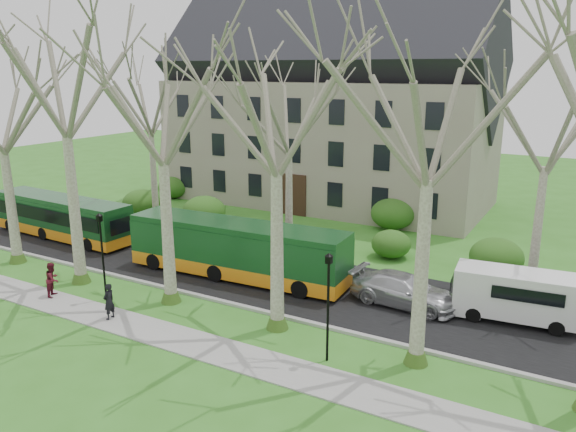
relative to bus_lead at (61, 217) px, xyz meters
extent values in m
plane|color=#347421|center=(16.47, -5.05, -1.47)|extent=(120.00, 120.00, 0.00)
cube|color=gray|center=(16.47, -7.55, -1.44)|extent=(70.00, 2.00, 0.06)
cube|color=black|center=(16.47, 0.45, -1.44)|extent=(80.00, 8.00, 0.06)
cube|color=#A5A39E|center=(16.47, -3.55, -1.40)|extent=(80.00, 0.25, 0.14)
cube|color=gray|center=(10.47, 18.95, 3.53)|extent=(26.00, 12.00, 10.00)
cylinder|color=black|center=(10.47, -6.05, 0.53)|extent=(0.10, 0.10, 4.00)
cube|color=black|center=(10.47, -6.05, 2.68)|extent=(0.22, 0.22, 0.30)
cylinder|color=black|center=(22.47, -6.05, 0.53)|extent=(0.10, 0.10, 4.00)
cube|color=black|center=(22.47, -6.05, 2.68)|extent=(0.22, 0.22, 0.30)
ellipsoid|color=#265819|center=(0.47, 6.95, -0.47)|extent=(2.60, 2.60, 2.00)
ellipsoid|color=#265819|center=(6.47, 6.95, -0.47)|extent=(2.60, 2.60, 2.00)
ellipsoid|color=#265819|center=(20.47, 6.95, -0.47)|extent=(2.60, 2.60, 2.00)
ellipsoid|color=#265819|center=(26.47, 6.95, -0.47)|extent=(2.60, 2.60, 2.00)
ellipsoid|color=#265819|center=(-1.53, 12.95, -0.47)|extent=(2.60, 2.60, 2.00)
ellipsoid|color=#265819|center=(18.47, 12.95, -0.47)|extent=(2.60, 2.60, 2.00)
imported|color=silver|center=(23.42, 0.42, -0.66)|extent=(5.31, 2.49, 1.50)
imported|color=black|center=(12.35, -7.57, -0.57)|extent=(0.44, 0.63, 1.67)
imported|color=#541320|center=(7.90, -7.02, -0.54)|extent=(0.96, 1.04, 1.72)
camera|label=1|loc=(30.84, -23.93, 9.55)|focal=35.00mm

